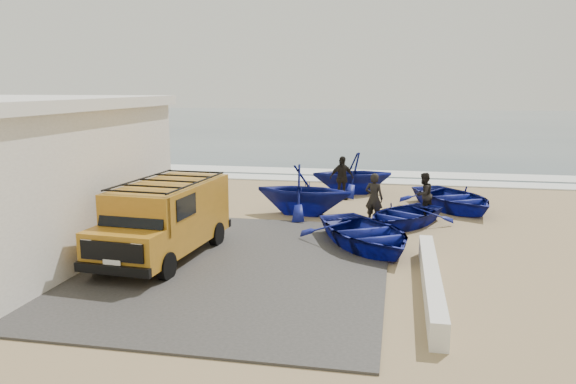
{
  "coord_description": "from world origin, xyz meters",
  "views": [
    {
      "loc": [
        4.17,
        -15.47,
        4.6
      ],
      "look_at": [
        0.67,
        2.21,
        1.2
      ],
      "focal_mm": 35.0,
      "sensor_mm": 36.0,
      "label": 1
    }
  ],
  "objects_px": {
    "boat_mid_right": "(453,198)",
    "parapet": "(431,281)",
    "fisherman_middle": "(424,195)",
    "boat_near_right": "(402,215)",
    "boat_far_left": "(352,173)",
    "van": "(165,217)",
    "boat_mid_left": "(303,190)",
    "fisherman_front": "(374,198)",
    "boat_near_left": "(365,233)",
    "fisherman_back": "(342,178)"
  },
  "relations": [
    {
      "from": "boat_far_left",
      "to": "boat_mid_right",
      "type": "bearing_deg",
      "value": 44.41
    },
    {
      "from": "boat_mid_right",
      "to": "fisherman_back",
      "type": "xyz_separation_m",
      "value": [
        -4.34,
        1.06,
        0.46
      ]
    },
    {
      "from": "boat_near_right",
      "to": "boat_far_left",
      "type": "height_order",
      "value": "boat_far_left"
    },
    {
      "from": "boat_mid_right",
      "to": "fisherman_middle",
      "type": "height_order",
      "value": "fisherman_middle"
    },
    {
      "from": "boat_near_right",
      "to": "boat_mid_right",
      "type": "xyz_separation_m",
      "value": [
        1.89,
        2.95,
        0.07
      ]
    },
    {
      "from": "boat_near_left",
      "to": "boat_mid_right",
      "type": "distance_m",
      "value": 6.51
    },
    {
      "from": "van",
      "to": "boat_near_right",
      "type": "xyz_separation_m",
      "value": [
        6.34,
        4.81,
        -0.76
      ]
    },
    {
      "from": "boat_mid_right",
      "to": "fisherman_middle",
      "type": "bearing_deg",
      "value": -158.85
    },
    {
      "from": "van",
      "to": "boat_mid_right",
      "type": "relative_size",
      "value": 1.18
    },
    {
      "from": "boat_near_right",
      "to": "boat_mid_right",
      "type": "height_order",
      "value": "boat_mid_right"
    },
    {
      "from": "fisherman_middle",
      "to": "boat_near_right",
      "type": "bearing_deg",
      "value": 11.78
    },
    {
      "from": "boat_mid_right",
      "to": "boat_far_left",
      "type": "relative_size",
      "value": 1.25
    },
    {
      "from": "parapet",
      "to": "boat_mid_left",
      "type": "distance_m",
      "value": 8.34
    },
    {
      "from": "boat_mid_right",
      "to": "fisherman_front",
      "type": "relative_size",
      "value": 2.48
    },
    {
      "from": "boat_far_left",
      "to": "fisherman_back",
      "type": "relative_size",
      "value": 1.89
    },
    {
      "from": "fisherman_middle",
      "to": "boat_mid_right",
      "type": "bearing_deg",
      "value": 175.91
    },
    {
      "from": "boat_mid_left",
      "to": "boat_far_left",
      "type": "xyz_separation_m",
      "value": [
        1.4,
        4.43,
        -0.01
      ]
    },
    {
      "from": "fisherman_back",
      "to": "parapet",
      "type": "bearing_deg",
      "value": -103.88
    },
    {
      "from": "parapet",
      "to": "boat_mid_right",
      "type": "distance_m",
      "value": 9.23
    },
    {
      "from": "boat_mid_right",
      "to": "parapet",
      "type": "bearing_deg",
      "value": -126.22
    },
    {
      "from": "boat_mid_right",
      "to": "fisherman_front",
      "type": "distance_m",
      "value": 3.98
    },
    {
      "from": "fisherman_back",
      "to": "van",
      "type": "bearing_deg",
      "value": -144.41
    },
    {
      "from": "van",
      "to": "fisherman_front",
      "type": "relative_size",
      "value": 2.93
    },
    {
      "from": "boat_mid_right",
      "to": "boat_far_left",
      "type": "bearing_deg",
      "value": 119.91
    },
    {
      "from": "boat_mid_right",
      "to": "boat_far_left",
      "type": "distance_m",
      "value": 4.76
    },
    {
      "from": "boat_near_left",
      "to": "boat_mid_left",
      "type": "height_order",
      "value": "boat_mid_left"
    },
    {
      "from": "fisherman_front",
      "to": "fisherman_middle",
      "type": "relative_size",
      "value": 1.09
    },
    {
      "from": "parapet",
      "to": "boat_mid_right",
      "type": "relative_size",
      "value": 1.4
    },
    {
      "from": "boat_mid_left",
      "to": "fisherman_middle",
      "type": "height_order",
      "value": "boat_mid_left"
    },
    {
      "from": "boat_near_right",
      "to": "fisherman_back",
      "type": "distance_m",
      "value": 4.73
    },
    {
      "from": "van",
      "to": "boat_mid_left",
      "type": "xyz_separation_m",
      "value": [
        2.8,
        5.82,
        -0.22
      ]
    },
    {
      "from": "boat_near_right",
      "to": "boat_mid_left",
      "type": "height_order",
      "value": "boat_mid_left"
    },
    {
      "from": "van",
      "to": "boat_mid_right",
      "type": "xyz_separation_m",
      "value": [
        8.23,
        7.76,
        -0.69
      ]
    },
    {
      "from": "fisherman_back",
      "to": "boat_mid_right",
      "type": "bearing_deg",
      "value": -44.33
    },
    {
      "from": "boat_mid_right",
      "to": "fisherman_middle",
      "type": "xyz_separation_m",
      "value": [
        -1.16,
        -1.35,
        0.35
      ]
    },
    {
      "from": "boat_near_right",
      "to": "boat_mid_left",
      "type": "bearing_deg",
      "value": -163.17
    },
    {
      "from": "van",
      "to": "fisherman_front",
      "type": "bearing_deg",
      "value": 47.46
    },
    {
      "from": "boat_near_right",
      "to": "boat_mid_left",
      "type": "distance_m",
      "value": 3.72
    },
    {
      "from": "boat_near_right",
      "to": "fisherman_middle",
      "type": "height_order",
      "value": "fisherman_middle"
    },
    {
      "from": "boat_near_left",
      "to": "boat_far_left",
      "type": "bearing_deg",
      "value": 67.2
    },
    {
      "from": "boat_far_left",
      "to": "boat_near_left",
      "type": "bearing_deg",
      "value": -6.42
    },
    {
      "from": "van",
      "to": "boat_mid_left",
      "type": "height_order",
      "value": "van"
    },
    {
      "from": "boat_near_left",
      "to": "fisherman_back",
      "type": "height_order",
      "value": "fisherman_back"
    },
    {
      "from": "boat_mid_right",
      "to": "fisherman_back",
      "type": "relative_size",
      "value": 2.36
    },
    {
      "from": "parapet",
      "to": "boat_near_left",
      "type": "xyz_separation_m",
      "value": [
        -1.68,
        3.34,
        0.16
      ]
    },
    {
      "from": "fisherman_front",
      "to": "boat_near_left",
      "type": "bearing_deg",
      "value": 105.24
    },
    {
      "from": "boat_far_left",
      "to": "boat_near_right",
      "type": "bearing_deg",
      "value": 7.62
    },
    {
      "from": "parapet",
      "to": "boat_far_left",
      "type": "xyz_separation_m",
      "value": [
        -2.76,
        11.64,
        0.62
      ]
    },
    {
      "from": "boat_near_right",
      "to": "fisherman_middle",
      "type": "relative_size",
      "value": 2.26
    },
    {
      "from": "fisherman_front",
      "to": "boat_far_left",
      "type": "bearing_deg",
      "value": -60.31
    }
  ]
}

